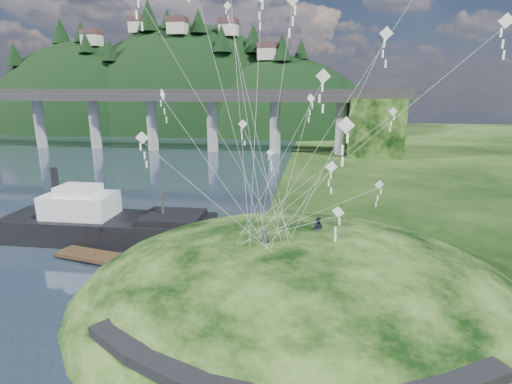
# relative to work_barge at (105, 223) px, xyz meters

# --- Properties ---
(ground) EXTENTS (320.00, 320.00, 0.00)m
(ground) POSITION_rel_work_barge_xyz_m (12.42, -10.40, -1.90)
(ground) COLOR black
(ground) RESTS_ON ground
(grass_hill) EXTENTS (36.00, 32.00, 13.00)m
(grass_hill) POSITION_rel_work_barge_xyz_m (20.42, -8.40, -3.40)
(grass_hill) COLOR black
(grass_hill) RESTS_ON ground
(footpath) EXTENTS (22.29, 5.84, 0.83)m
(footpath) POSITION_rel_work_barge_xyz_m (19.88, -20.14, 0.19)
(footpath) COLOR black
(footpath) RESTS_ON ground
(bridge) EXTENTS (160.00, 11.00, 15.00)m
(bridge) POSITION_rel_work_barge_xyz_m (-14.04, 59.66, 7.81)
(bridge) COLOR #2D2B2B
(bridge) RESTS_ON ground
(far_ridge) EXTENTS (153.00, 70.00, 94.50)m
(far_ridge) POSITION_rel_work_barge_xyz_m (-31.16, 111.77, -9.33)
(far_ridge) COLOR black
(far_ridge) RESTS_ON ground
(work_barge) EXTENTS (21.75, 6.33, 7.57)m
(work_barge) POSITION_rel_work_barge_xyz_m (0.00, 0.00, 0.00)
(work_barge) COLOR black
(work_barge) RESTS_ON ground
(wooden_dock) EXTENTS (13.78, 4.81, 0.97)m
(wooden_dock) POSITION_rel_work_barge_xyz_m (4.50, -5.50, -1.47)
(wooden_dock) COLOR #352415
(wooden_dock) RESTS_ON ground
(kite_flyers) EXTENTS (4.62, 4.04, 1.98)m
(kite_flyers) POSITION_rel_work_barge_xyz_m (20.36, -8.01, 4.01)
(kite_flyers) COLOR #282A36
(kite_flyers) RESTS_ON ground
(kite_swarm) EXTENTS (20.78, 17.94, 20.13)m
(kite_swarm) POSITION_rel_work_barge_xyz_m (18.98, -8.47, 14.57)
(kite_swarm) COLOR white
(kite_swarm) RESTS_ON ground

